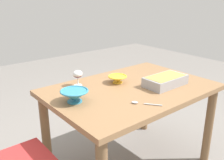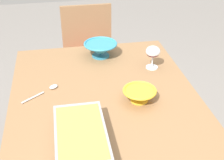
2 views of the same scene
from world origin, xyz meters
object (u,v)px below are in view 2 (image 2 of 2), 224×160
at_px(casserole_dish, 81,138).
at_px(serving_spoon, 48,90).
at_px(wine_glass, 153,53).
at_px(small_bowl, 101,49).
at_px(chair, 89,58).
at_px(dining_table, 108,125).
at_px(mixing_bowl, 139,94).

xyz_separation_m(casserole_dish, serving_spoon, (-0.41, -0.12, -0.04)).
relative_size(wine_glass, small_bowl, 0.66).
distance_m(chair, serving_spoon, 0.92).
bearing_deg(dining_table, chair, 178.55).
height_order(casserole_dish, serving_spoon, casserole_dish).
height_order(dining_table, small_bowl, small_bowl).
bearing_deg(wine_glass, dining_table, -44.24).
xyz_separation_m(wine_glass, casserole_dish, (0.54, -0.43, -0.05)).
distance_m(chair, wine_glass, 0.83).
distance_m(chair, small_bowl, 0.60).
xyz_separation_m(dining_table, wine_glass, (-0.30, 0.30, 0.20)).
distance_m(dining_table, chair, 1.01).
distance_m(casserole_dish, mixing_bowl, 0.38).
bearing_deg(chair, wine_glass, 21.26).
relative_size(chair, serving_spoon, 4.88).
xyz_separation_m(dining_table, small_bowl, (-0.49, 0.04, 0.16)).
xyz_separation_m(chair, casserole_dish, (1.24, -0.16, 0.31)).
relative_size(chair, small_bowl, 4.42).
relative_size(casserole_dish, mixing_bowl, 2.26).
bearing_deg(mixing_bowl, dining_table, -84.31).
bearing_deg(serving_spoon, dining_table, 57.17).
height_order(wine_glass, casserole_dish, wine_glass).
xyz_separation_m(casserole_dish, mixing_bowl, (-0.25, 0.29, -0.01)).
distance_m(small_bowl, serving_spoon, 0.44).
bearing_deg(mixing_bowl, casserole_dish, -48.75).
height_order(wine_glass, mixing_bowl, wine_glass).
bearing_deg(casserole_dish, wine_glass, 141.26).
relative_size(dining_table, serving_spoon, 7.39).
relative_size(wine_glass, mixing_bowl, 0.83).
xyz_separation_m(chair, serving_spoon, (0.83, -0.29, 0.28)).
bearing_deg(dining_table, mixing_bowl, 95.69).
height_order(chair, small_bowl, chair).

